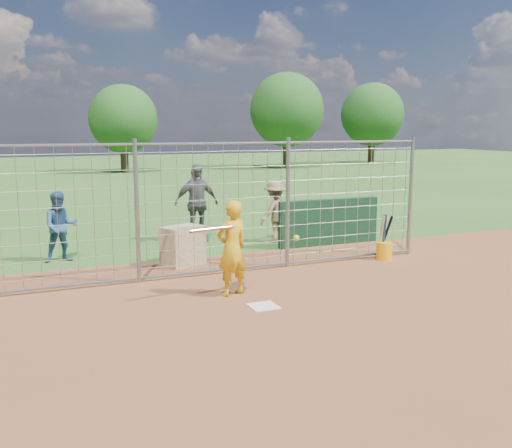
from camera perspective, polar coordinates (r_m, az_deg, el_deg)
name	(u,v)px	position (r m, az deg, el deg)	size (l,w,h in m)	color
ground	(258,303)	(9.24, 0.24, -7.94)	(100.00, 100.00, 0.00)	#2D591E
infield_dirt	(364,377)	(6.77, 10.72, -14.85)	(18.00, 18.00, 0.00)	brown
home_plate	(263,306)	(9.06, 0.75, -8.23)	(0.43, 0.43, 0.02)	silver
dugout_wall	(329,222)	(13.75, 7.31, 0.19)	(2.60, 0.20, 1.10)	#11381E
batter	(232,248)	(9.49, -2.42, -2.45)	(0.59, 0.39, 1.61)	gold
bystander_a	(61,227)	(12.57, -18.95, -0.27)	(0.72, 0.56, 1.48)	navy
bystander_b	(196,203)	(14.09, -5.97, 2.12)	(1.12, 0.47, 1.91)	#505055
bystander_c	(275,212)	(13.98, 1.92, 1.24)	(0.97, 0.55, 1.49)	olive
equipment_bin	(183,246)	(11.75, -7.32, -2.18)	(0.80, 0.55, 0.80)	tan
equipment_in_play	(235,231)	(9.28, -2.15, -0.71)	(1.97, 0.22, 0.35)	silver
bucket_with_bats	(384,248)	(12.45, 12.69, -2.40)	(0.34, 0.40, 0.98)	#F7AD0D
backstop_fence	(216,210)	(10.78, -3.98, 1.45)	(9.08, 0.08, 2.60)	gray
tree_line	(124,112)	(36.83, -13.02, 10.85)	(44.66, 6.72, 6.48)	#3F2B19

